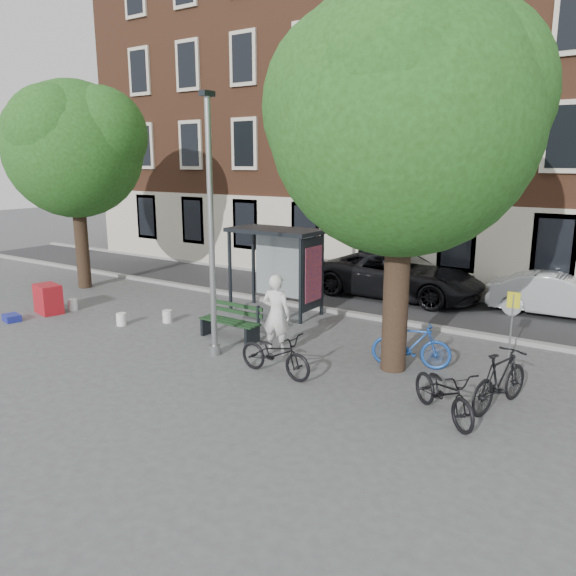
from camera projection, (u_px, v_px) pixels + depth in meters
The scene contains 23 objects.
ground at pixel (215, 354), 13.66m from camera, with size 90.00×90.00×0.00m, color #4C4C4F.
road at pixel (349, 298), 19.33m from camera, with size 40.00×4.00×0.01m, color #28282B.
curb_near at pixel (320, 308), 17.70m from camera, with size 40.00×0.25×0.12m, color gray.
curb_far at pixel (374, 286), 20.94m from camera, with size 40.00×0.25×0.12m, color gray.
building_row at pixel (423, 101), 22.66m from camera, with size 30.00×8.00×14.00m, color brown.
lamppost at pixel (211, 241), 13.05m from camera, with size 0.28×0.35×6.11m.
tree_right at pixel (402, 110), 11.37m from camera, with size 5.76×5.60×8.20m.
tree_left at pixel (71, 143), 19.73m from camera, with size 5.18×4.86×7.40m.
bus_shelter at pixel (288, 252), 16.90m from camera, with size 2.85×1.45×2.62m.
painter at pixel (276, 314), 13.53m from camera, with size 0.72×0.47×1.98m, color silver.
bench at pixel (231, 323), 14.84m from camera, with size 1.77×0.61×0.91m.
bike_a at pixel (275, 354), 12.23m from camera, with size 0.66×1.88×0.99m, color black.
bike_b at pixel (411, 345), 12.68m from camera, with size 0.51×1.79×1.07m, color #1C469C.
bike_c at pixel (444, 392), 10.18m from camera, with size 0.66×1.89×0.99m, color black.
bike_d at pixel (500, 380), 10.56m from camera, with size 0.54×1.90×1.14m, color black.
car_dark at pixel (399, 275), 19.25m from camera, with size 2.61×5.66×1.57m, color black.
car_silver at pixel (559, 295), 16.88m from camera, with size 1.39×3.99×1.32m, color #AAAEB2.
red_stand at pixel (48, 299), 17.31m from camera, with size 0.90×0.60×0.90m, color #A5161E.
blue_crate at pixel (12, 318), 16.49m from camera, with size 0.55×0.40×0.20m, color navy.
bucket_a at pixel (121, 319), 16.05m from camera, with size 0.28×0.28×0.36m, color white.
bucket_b at pixel (167, 316), 16.35m from camera, with size 0.28×0.28×0.36m, color silver.
bucket_c at pixel (73, 305), 17.68m from camera, with size 0.28×0.28×0.36m, color white.
notice_sign at pixel (512, 313), 12.96m from camera, with size 0.29×0.04×1.67m.
Camera 1 is at (8.70, -9.78, 4.58)m, focal length 35.00 mm.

